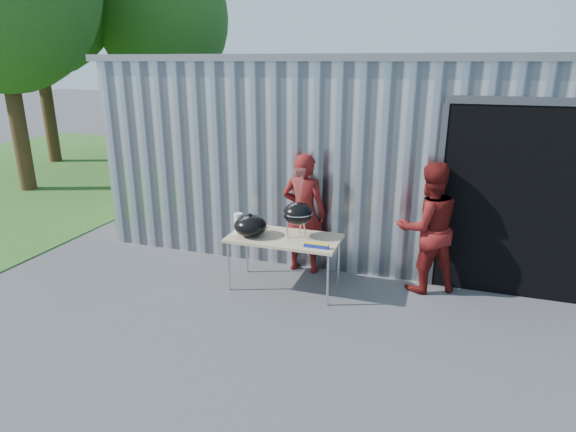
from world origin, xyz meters
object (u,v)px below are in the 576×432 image
(kettle_grill, at_px, (298,206))
(person_bystander, at_px, (428,228))
(person_cook, at_px, (304,213))
(folding_table, at_px, (284,240))

(kettle_grill, bearing_deg, person_bystander, 17.44)
(kettle_grill, height_order, person_bystander, person_bystander)
(kettle_grill, distance_m, person_cook, 0.67)
(folding_table, xyz_separation_m, kettle_grill, (0.17, 0.06, 0.47))
(person_bystander, bearing_deg, kettle_grill, -10.41)
(folding_table, distance_m, person_bystander, 1.92)
(folding_table, xyz_separation_m, person_cook, (0.08, 0.66, 0.18))
(folding_table, relative_size, person_cook, 0.84)
(kettle_grill, relative_size, person_cook, 0.52)
(person_bystander, bearing_deg, person_cook, -30.46)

